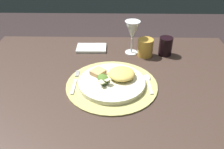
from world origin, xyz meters
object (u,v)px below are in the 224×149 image
napkin (91,48)px  wine_glass (132,31)px  dinner_plate (112,82)px  spoon (148,80)px  dark_tumbler (165,46)px  dining_table (109,110)px  fork (75,83)px  amber_tumbler (145,48)px

napkin → wine_glass: wine_glass is taller
dinner_plate → napkin: dinner_plate is taller
spoon → dark_tumbler: (0.11, 0.24, 0.04)m
wine_glass → dining_table: bearing=-113.8°
dining_table → dinner_plate: size_ratio=4.55×
dining_table → dark_tumbler: bearing=40.2°
fork → napkin: napkin is taller
dining_table → fork: fork is taller
spoon → amber_tumbler: amber_tumbler is taller
spoon → dining_table: bearing=175.6°
wine_glass → amber_tumbler: (0.06, -0.03, -0.07)m
dining_table → napkin: bearing=109.1°
spoon → wine_glass: (-0.06, 0.25, 0.11)m
dinner_plate → napkin: size_ratio=1.79×
dinner_plate → dark_tumbler: size_ratio=2.99×
dining_table → dinner_plate: 0.19m
dining_table → wine_glass: size_ratio=7.38×
dinner_plate → spoon: (0.15, 0.03, -0.01)m
spoon → amber_tumbler: bearing=87.8°
dining_table → napkin: napkin is taller
amber_tumbler → dark_tumbler: size_ratio=0.96×
dark_tumbler → napkin: bearing=172.4°
wine_glass → amber_tumbler: 0.10m
napkin → wine_glass: size_ratio=0.91×
napkin → amber_tumbler: bearing=-13.0°
dinner_plate → fork: size_ratio=1.61×
dinner_plate → wine_glass: (0.09, 0.28, 0.10)m
dining_table → spoon: size_ratio=8.96×
dining_table → spoon: bearing=-4.4°
dinner_plate → dark_tumbler: (0.26, 0.27, 0.03)m
amber_tumbler → dark_tumbler: bearing=7.3°
dining_table → dark_tumbler: dark_tumbler is taller
fork → amber_tumbler: bearing=39.4°
spoon → napkin: same height
dining_table → fork: bearing=-164.8°
dinner_plate → dining_table: bearing=109.9°
spoon → wine_glass: 0.28m
amber_tumbler → dark_tumbler: (0.10, 0.01, 0.00)m
fork → amber_tumbler: 0.40m
napkin → dark_tumbler: (0.37, -0.05, 0.04)m
fork → napkin: size_ratio=1.11×
napkin → wine_glass: bearing=-9.8°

